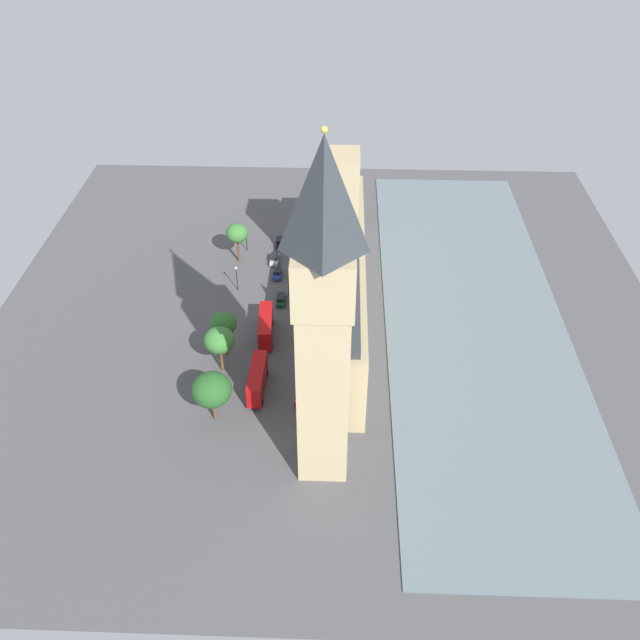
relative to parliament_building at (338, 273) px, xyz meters
The scene contains 17 objects.
ground_plane 9.36m from the parliament_building, 38.55° to the left, with size 134.35×134.35×0.00m, color #4C4C4F.
river_thames 28.89m from the parliament_building, behind, with size 35.58×120.92×0.25m, color slate.
parliament_building is the anchor object (origin of this frame).
clock_tower 44.83m from the parliament_building, 87.63° to the left, with size 8.38×8.38×55.35m.
car_black_under_trees 29.14m from the parliament_building, 60.63° to the right, with size 1.99×4.55×1.74m.
car_silver_near_tower 23.84m from the parliament_building, 50.03° to the right, with size 1.98×4.57×1.74m.
car_blue_trailing 19.32m from the parliament_building, 40.81° to the right, with size 1.88×4.15×1.74m.
car_dark_green_corner 14.39m from the parliament_building, ahead, with size 2.00×4.70×1.74m.
double_decker_bus_midblock 17.71m from the parliament_building, 34.20° to the left, with size 3.20×10.64×4.75m.
double_decker_bus_leading 28.44m from the parliament_building, 60.47° to the left, with size 2.82×10.55×4.75m.
pedestrian_by_river_gate 30.21m from the parliament_building, 76.45° to the left, with size 0.60×0.50×1.61m.
plane_tree_far_end 28.32m from the parliament_building, 37.75° to the right, with size 4.91×4.91×9.35m.
plane_tree_opposite_hall 25.37m from the parliament_building, 35.32° to the left, with size 4.92×4.92×9.34m.
plane_tree_kerbside 28.27m from the parliament_building, 42.73° to the left, with size 5.54×5.54×9.39m.
plane_tree_slot_10 37.40m from the parliament_building, 57.37° to the left, with size 6.69×6.69×9.66m.
street_lamp_slot_11 22.69m from the parliament_building, 16.28° to the right, with size 0.56×0.56×5.78m.
street_lamp_slot_12 30.87m from the parliament_building, 46.13° to the right, with size 0.56×0.56×5.95m.
Camera 1 is at (-2.38, 109.62, 84.17)m, focal length 38.25 mm.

